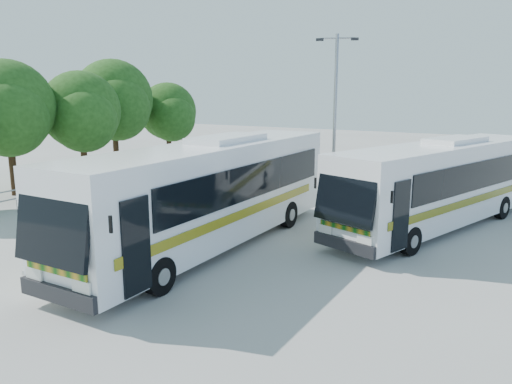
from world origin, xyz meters
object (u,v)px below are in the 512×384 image
Objects in this scene: coach_adjacent at (440,183)px; lamppost at (335,112)px; tree_far_c at (82,111)px; tree_far_e at (169,111)px; tree_far_b at (8,107)px; coach_main at (210,192)px; tree_far_d at (114,99)px.

lamppost is at bearing 176.80° from coach_adjacent.
tree_far_e is (-0.51, 8.20, -0.37)m from tree_far_c.
tree_far_b is 0.88× the size of lamppost.
coach_main reaches higher than coach_adjacent.
lamppost is (15.31, -1.06, -0.44)m from tree_far_d.
coach_main is (13.46, -14.21, -1.90)m from tree_far_e.
tree_far_b reaches higher than coach_adjacent.
tree_far_b is at bearing -175.57° from lamppost.
tree_far_d is 21.04m from coach_adjacent.
tree_far_b is 1.07× the size of tree_far_c.
tree_far_e is (0.39, 12.10, -0.68)m from tree_far_b.
coach_main is 1.65× the size of lamppost.
tree_far_b is 7.61m from tree_far_d.
tree_far_c is 0.82× the size of lamppost.
tree_far_d is 15.35m from lamppost.
coach_adjacent is 1.54× the size of lamppost.
tree_far_e is at bearing 93.54° from tree_far_c.
coach_adjacent is at bearing -21.07° from tree_far_e.
tree_far_c is (0.89, 3.90, -0.31)m from tree_far_b.
tree_far_d is 0.56× the size of coach_main.
tree_far_e is at bearing 88.17° from tree_far_b.
tree_far_c is at bearing -159.86° from coach_adjacent.
coach_main is 9.05m from lamppost.
lamppost is (15.02, 6.54, -0.19)m from tree_far_b.
tree_far_d is 0.60× the size of coach_adjacent.
tree_far_e is 15.66m from lamppost.
lamppost is at bearing 10.58° from tree_far_c.
tree_far_c is 14.47m from coach_main.
tree_far_b is 20.94m from coach_adjacent.
tree_far_d reaches higher than tree_far_e.
lamppost reaches higher than coach_main.
lamppost is at bearing 82.77° from coach_main.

